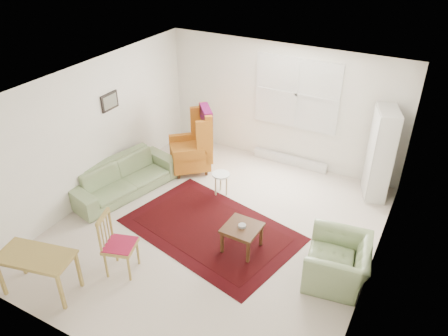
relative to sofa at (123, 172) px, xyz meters
The scene contains 10 objects.
room 2.28m from the sofa, ahead, with size 5.04×5.54×2.51m.
rug 2.09m from the sofa, ahead, with size 2.82×1.81×0.03m, color black, non-canonical shape.
sofa is the anchor object (origin of this frame).
armchair 4.21m from the sofa, ahead, with size 0.99×0.87×0.77m, color gray.
wingback_chair 1.47m from the sofa, 62.18° to the left, with size 0.78×0.83×1.35m, color orange, non-canonical shape.
coffee_table 2.75m from the sofa, ahead, with size 0.54×0.54×0.45m, color #442715, non-canonical shape.
stool 1.86m from the sofa, 25.78° to the left, with size 0.33×0.33×0.45m, color white, non-canonical shape.
cabinet 4.75m from the sofa, 27.26° to the left, with size 0.36×0.69×1.73m, color silver, non-canonical shape.
desk 2.62m from the sofa, 76.03° to the right, with size 1.03×0.52×0.65m, color #A68B43, non-canonical shape.
desk_chair 2.17m from the sofa, 51.02° to the right, with size 0.44×0.44×1.00m, color #A68B43, non-canonical shape.
Camera 1 is at (2.90, -5.04, 4.68)m, focal length 35.00 mm.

